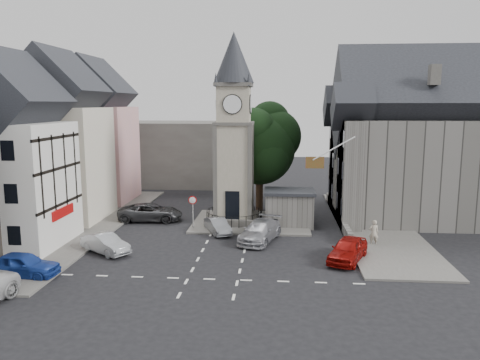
# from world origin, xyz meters

# --- Properties ---
(ground) EXTENTS (120.00, 120.00, 0.00)m
(ground) POSITION_xyz_m (0.00, 0.00, 0.00)
(ground) COLOR black
(ground) RESTS_ON ground
(pavement_west) EXTENTS (6.00, 30.00, 0.14)m
(pavement_west) POSITION_xyz_m (-12.50, 6.00, 0.07)
(pavement_west) COLOR #595651
(pavement_west) RESTS_ON ground
(pavement_east) EXTENTS (6.00, 26.00, 0.14)m
(pavement_east) POSITION_xyz_m (12.00, 8.00, 0.07)
(pavement_east) COLOR #595651
(pavement_east) RESTS_ON ground
(central_island) EXTENTS (10.00, 8.00, 0.16)m
(central_island) POSITION_xyz_m (1.50, 8.00, 0.08)
(central_island) COLOR #595651
(central_island) RESTS_ON ground
(road_markings) EXTENTS (20.00, 8.00, 0.01)m
(road_markings) POSITION_xyz_m (0.00, -5.50, 0.01)
(road_markings) COLOR silver
(road_markings) RESTS_ON ground
(clock_tower) EXTENTS (4.86, 4.86, 16.25)m
(clock_tower) POSITION_xyz_m (0.00, 7.99, 8.12)
(clock_tower) COLOR #4C4944
(clock_tower) RESTS_ON ground
(stone_shelter) EXTENTS (4.30, 3.30, 3.08)m
(stone_shelter) POSITION_xyz_m (4.80, 7.50, 1.55)
(stone_shelter) COLOR #5D5B56
(stone_shelter) RESTS_ON ground
(town_tree) EXTENTS (7.20, 7.20, 10.80)m
(town_tree) POSITION_xyz_m (2.00, 13.00, 6.97)
(town_tree) COLOR black
(town_tree) RESTS_ON ground
(warning_sign_post) EXTENTS (0.70, 0.19, 2.85)m
(warning_sign_post) POSITION_xyz_m (-3.20, 5.43, 2.03)
(warning_sign_post) COLOR black
(warning_sign_post) RESTS_ON ground
(terrace_pink) EXTENTS (8.10, 7.60, 12.80)m
(terrace_pink) POSITION_xyz_m (-15.50, 16.00, 6.58)
(terrace_pink) COLOR #E2A39B
(terrace_pink) RESTS_ON ground
(terrace_cream) EXTENTS (8.10, 7.60, 12.80)m
(terrace_cream) POSITION_xyz_m (-15.50, 8.00, 6.58)
(terrace_cream) COLOR beige
(terrace_cream) RESTS_ON ground
(terrace_tudor) EXTENTS (8.10, 7.60, 12.00)m
(terrace_tudor) POSITION_xyz_m (-15.50, 0.00, 6.19)
(terrace_tudor) COLOR silver
(terrace_tudor) RESTS_ON ground
(backdrop_west) EXTENTS (20.00, 10.00, 8.00)m
(backdrop_west) POSITION_xyz_m (-12.00, 28.00, 4.00)
(backdrop_west) COLOR #4C4944
(backdrop_west) RESTS_ON ground
(east_building) EXTENTS (14.40, 11.40, 12.60)m
(east_building) POSITION_xyz_m (15.59, 11.00, 6.26)
(east_building) COLOR #5D5B56
(east_building) RESTS_ON ground
(east_boundary_wall) EXTENTS (0.40, 16.00, 0.90)m
(east_boundary_wall) POSITION_xyz_m (9.20, 10.00, 0.45)
(east_boundary_wall) COLOR #5D5B56
(east_boundary_wall) RESTS_ON ground
(flagpole) EXTENTS (3.68, 0.10, 2.74)m
(flagpole) POSITION_xyz_m (8.00, 4.00, 7.00)
(flagpole) COLOR white
(flagpole) RESTS_ON ground
(car_west_blue) EXTENTS (4.49, 2.00, 1.50)m
(car_west_blue) POSITION_xyz_m (-11.50, -6.00, 0.75)
(car_west_blue) COLOR #1C3C9C
(car_west_blue) RESTS_ON ground
(car_west_silver) EXTENTS (4.21, 3.50, 1.36)m
(car_west_silver) POSITION_xyz_m (-8.19, -1.16, 0.68)
(car_west_silver) COLOR #A6A9AE
(car_west_silver) RESTS_ON ground
(car_west_grey) EXTENTS (5.82, 3.03, 1.56)m
(car_west_grey) POSITION_xyz_m (-7.50, 8.00, 0.78)
(car_west_grey) COLOR #323335
(car_west_grey) RESTS_ON ground
(car_island_silver) EXTENTS (2.77, 3.90, 1.22)m
(car_island_silver) POSITION_xyz_m (-1.00, 4.50, 0.61)
(car_island_silver) COLOR gray
(car_island_silver) RESTS_ON ground
(car_island_east) EXTENTS (3.65, 5.74, 1.55)m
(car_island_east) POSITION_xyz_m (2.50, 2.66, 0.77)
(car_island_east) COLOR #9C9DA4
(car_island_east) RESTS_ON ground
(car_east_red) EXTENTS (3.53, 4.93, 1.56)m
(car_east_red) POSITION_xyz_m (8.50, -1.46, 0.78)
(car_east_red) COLOR #8D0B07
(car_east_red) RESTS_ON ground
(pedestrian) EXTENTS (0.73, 0.51, 1.93)m
(pedestrian) POSITION_xyz_m (10.89, 2.19, 0.96)
(pedestrian) COLOR #B1A692
(pedestrian) RESTS_ON ground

